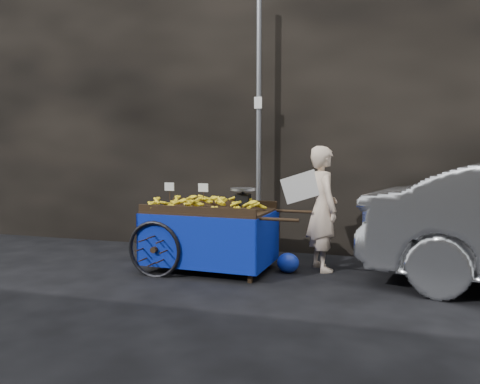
% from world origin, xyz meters
% --- Properties ---
extents(ground, '(80.00, 80.00, 0.00)m').
position_xyz_m(ground, '(0.00, 0.00, 0.00)').
color(ground, black).
rests_on(ground, ground).
extents(building_wall, '(13.50, 2.00, 5.00)m').
position_xyz_m(building_wall, '(0.39, 2.60, 2.50)').
color(building_wall, black).
rests_on(building_wall, ground).
extents(street_pole, '(0.12, 0.10, 4.00)m').
position_xyz_m(street_pole, '(0.30, 1.30, 2.01)').
color(street_pole, slate).
rests_on(street_pole, ground).
extents(banana_cart, '(2.33, 1.20, 1.24)m').
position_xyz_m(banana_cart, '(-0.15, 0.15, 0.77)').
color(banana_cart, black).
rests_on(banana_cart, ground).
extents(vendor, '(0.92, 0.75, 1.72)m').
position_xyz_m(vendor, '(1.39, 0.62, 0.86)').
color(vendor, beige).
rests_on(vendor, ground).
extents(plastic_bag, '(0.30, 0.24, 0.27)m').
position_xyz_m(plastic_bag, '(0.97, 0.32, 0.14)').
color(plastic_bag, '#1933BC').
rests_on(plastic_bag, ground).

